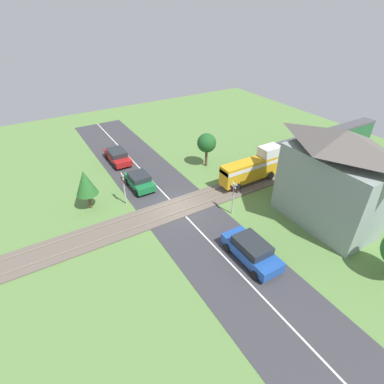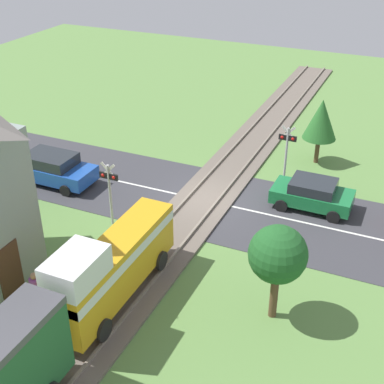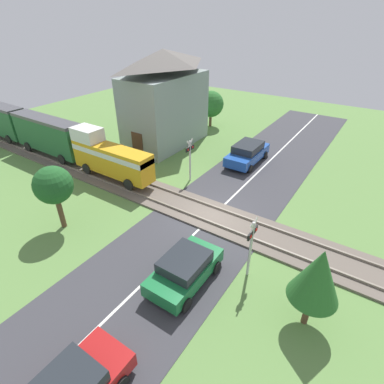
{
  "view_description": "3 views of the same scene",
  "coord_description": "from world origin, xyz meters",
  "px_view_note": "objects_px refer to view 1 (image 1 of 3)",
  "views": [
    {
      "loc": [
        18.46,
        -9.7,
        15.21
      ],
      "look_at": [
        0.0,
        1.42,
        1.2
      ],
      "focal_mm": 28.0,
      "sensor_mm": 36.0,
      "label": 1
    },
    {
      "loc": [
        -8.57,
        20.54,
        12.99
      ],
      "look_at": [
        0.0,
        1.42,
        1.2
      ],
      "focal_mm": 50.0,
      "sensor_mm": 36.0,
      "label": 2
    },
    {
      "loc": [
        -12.39,
        -6.83,
        10.22
      ],
      "look_at": [
        0.0,
        1.42,
        1.2
      ],
      "focal_mm": 28.0,
      "sensor_mm": 36.0,
      "label": 3
    }
  ],
  "objects_px": {
    "crossing_signal_east_approach": "(234,194)",
    "station_building": "(333,181)",
    "train": "(307,149)",
    "car_far_side": "(251,250)",
    "car_near_crossing": "(140,180)",
    "car_behind_queue": "(117,156)",
    "crossing_signal_west_approach": "(124,185)",
    "pedestrian_by_station": "(279,184)"
  },
  "relations": [
    {
      "from": "train",
      "to": "crossing_signal_east_approach",
      "type": "relative_size",
      "value": 7.0
    },
    {
      "from": "car_far_side",
      "to": "station_building",
      "type": "xyz_separation_m",
      "value": [
        -0.3,
        7.7,
        2.95
      ]
    },
    {
      "from": "crossing_signal_west_approach",
      "to": "car_behind_queue",
      "type": "bearing_deg",
      "value": 165.36
    },
    {
      "from": "train",
      "to": "station_building",
      "type": "distance_m",
      "value": 10.02
    },
    {
      "from": "crossing_signal_west_approach",
      "to": "station_building",
      "type": "height_order",
      "value": "station_building"
    },
    {
      "from": "train",
      "to": "crossing_signal_west_approach",
      "type": "height_order",
      "value": "train"
    },
    {
      "from": "car_near_crossing",
      "to": "crossing_signal_west_approach",
      "type": "relative_size",
      "value": 1.22
    },
    {
      "from": "car_near_crossing",
      "to": "crossing_signal_west_approach",
      "type": "xyz_separation_m",
      "value": [
        1.9,
        -2.11,
        1.19
      ]
    },
    {
      "from": "crossing_signal_east_approach",
      "to": "pedestrian_by_station",
      "type": "distance_m",
      "value": 6.07
    },
    {
      "from": "train",
      "to": "crossing_signal_west_approach",
      "type": "xyz_separation_m",
      "value": [
        -2.95,
        -19.06,
        0.06
      ]
    },
    {
      "from": "car_behind_queue",
      "to": "crossing_signal_west_approach",
      "type": "bearing_deg",
      "value": -14.64
    },
    {
      "from": "train",
      "to": "car_far_side",
      "type": "distance_m",
      "value": 16.12
    },
    {
      "from": "train",
      "to": "pedestrian_by_station",
      "type": "distance_m",
      "value": 6.59
    },
    {
      "from": "car_behind_queue",
      "to": "train",
      "type": "bearing_deg",
      "value": 56.96
    },
    {
      "from": "crossing_signal_east_approach",
      "to": "train",
      "type": "bearing_deg",
      "value": 103.87
    },
    {
      "from": "train",
      "to": "car_behind_queue",
      "type": "bearing_deg",
      "value": -123.04
    },
    {
      "from": "train",
      "to": "crossing_signal_west_approach",
      "type": "relative_size",
      "value": 7.0
    },
    {
      "from": "crossing_signal_east_approach",
      "to": "pedestrian_by_station",
      "type": "xyz_separation_m",
      "value": [
        -0.58,
        5.92,
        -1.22
      ]
    },
    {
      "from": "car_near_crossing",
      "to": "car_behind_queue",
      "type": "bearing_deg",
      "value": 180.0
    },
    {
      "from": "train",
      "to": "crossing_signal_east_approach",
      "type": "bearing_deg",
      "value": -76.13
    },
    {
      "from": "car_far_side",
      "to": "car_near_crossing",
      "type": "bearing_deg",
      "value": -167.17
    },
    {
      "from": "crossing_signal_east_approach",
      "to": "station_building",
      "type": "bearing_deg",
      "value": 50.85
    },
    {
      "from": "train",
      "to": "pedestrian_by_station",
      "type": "xyz_separation_m",
      "value": [
        2.37,
        -6.04,
        -1.16
      ]
    },
    {
      "from": "car_near_crossing",
      "to": "car_far_side",
      "type": "bearing_deg",
      "value": 12.83
    },
    {
      "from": "crossing_signal_east_approach",
      "to": "pedestrian_by_station",
      "type": "bearing_deg",
      "value": 95.61
    },
    {
      "from": "car_far_side",
      "to": "crossing_signal_west_approach",
      "type": "xyz_separation_m",
      "value": [
        -10.75,
        -4.99,
        1.13
      ]
    },
    {
      "from": "station_building",
      "to": "pedestrian_by_station",
      "type": "distance_m",
      "value": 5.97
    },
    {
      "from": "crossing_signal_east_approach",
      "to": "pedestrian_by_station",
      "type": "height_order",
      "value": "crossing_signal_east_approach"
    },
    {
      "from": "car_behind_queue",
      "to": "station_building",
      "type": "xyz_separation_m",
      "value": [
        18.53,
        10.58,
        3.03
      ]
    },
    {
      "from": "car_far_side",
      "to": "car_behind_queue",
      "type": "relative_size",
      "value": 1.03
    },
    {
      "from": "car_near_crossing",
      "to": "crossing_signal_east_approach",
      "type": "bearing_deg",
      "value": 32.59
    },
    {
      "from": "car_behind_queue",
      "to": "station_building",
      "type": "height_order",
      "value": "station_building"
    },
    {
      "from": "crossing_signal_west_approach",
      "to": "crossing_signal_east_approach",
      "type": "relative_size",
      "value": 1.0
    },
    {
      "from": "car_near_crossing",
      "to": "car_behind_queue",
      "type": "height_order",
      "value": "car_near_crossing"
    },
    {
      "from": "car_far_side",
      "to": "station_building",
      "type": "bearing_deg",
      "value": 92.21
    },
    {
      "from": "car_near_crossing",
      "to": "car_far_side",
      "type": "relative_size",
      "value": 0.81
    },
    {
      "from": "crossing_signal_west_approach",
      "to": "car_far_side",
      "type": "bearing_deg",
      "value": 24.89
    },
    {
      "from": "station_building",
      "to": "pedestrian_by_station",
      "type": "bearing_deg",
      "value": 176.3
    },
    {
      "from": "train",
      "to": "crossing_signal_east_approach",
      "type": "xyz_separation_m",
      "value": [
        2.95,
        -11.96,
        0.06
      ]
    },
    {
      "from": "car_near_crossing",
      "to": "pedestrian_by_station",
      "type": "relative_size",
      "value": 2.31
    },
    {
      "from": "car_near_crossing",
      "to": "crossing_signal_east_approach",
      "type": "distance_m",
      "value": 9.34
    },
    {
      "from": "car_near_crossing",
      "to": "crossing_signal_east_approach",
      "type": "height_order",
      "value": "crossing_signal_east_approach"
    }
  ]
}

